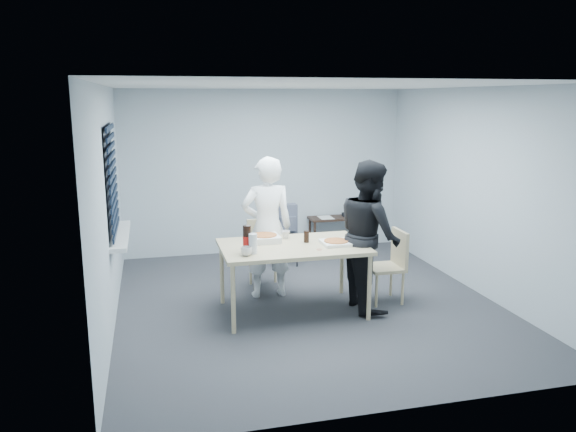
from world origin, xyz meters
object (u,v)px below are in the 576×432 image
object	(u,v)px
stool	(286,240)
mug_b	(286,235)
mug_a	(246,251)
dining_table	(293,250)
side_table	(334,222)
person_black	(369,235)
backpack	(286,219)
soda_bottle	(247,239)
chair_far	(264,248)
chair_right	(391,261)
person_white	(267,227)

from	to	relation	value
stool	mug_b	world-z (taller)	mug_b
mug_a	dining_table	bearing A→B (deg)	27.69
side_table	mug_a	bearing A→B (deg)	-124.58
person_black	backpack	bearing A→B (deg)	15.94
side_table	backpack	world-z (taller)	backpack
dining_table	person_black	size ratio (longest dim) A/B	0.94
dining_table	stool	bearing A→B (deg)	78.62
soda_bottle	mug_a	bearing A→B (deg)	-102.80
dining_table	backpack	size ratio (longest dim) A/B	3.77
dining_table	soda_bottle	world-z (taller)	soda_bottle
chair_far	mug_b	world-z (taller)	mug_b
dining_table	chair_right	size ratio (longest dim) A/B	1.86
person_white	mug_b	distance (m)	0.33
backpack	mug_a	size ratio (longest dim) A/B	3.57
mug_a	soda_bottle	size ratio (longest dim) A/B	0.41
person_white	soda_bottle	size ratio (longest dim) A/B	5.93
mug_b	soda_bottle	distance (m)	0.75
stool	dining_table	bearing A→B (deg)	-101.38
chair_right	mug_b	world-z (taller)	mug_b
person_white	mug_a	size ratio (longest dim) A/B	14.39
chair_far	side_table	size ratio (longest dim) A/B	1.08
chair_right	mug_a	xyz separation A→B (m)	(-1.85, -0.36, 0.34)
side_table	chair_far	bearing A→B (deg)	-134.54
mug_b	soda_bottle	world-z (taller)	soda_bottle
chair_right	person_white	world-z (taller)	person_white
backpack	soda_bottle	distance (m)	2.22
backpack	stool	bearing A→B (deg)	78.05
person_white	mug_a	world-z (taller)	person_white
side_table	mug_b	xyz separation A→B (m)	(-1.35, -2.18, 0.38)
chair_far	soda_bottle	size ratio (longest dim) A/B	2.98
person_black	mug_a	world-z (taller)	person_black
dining_table	side_table	size ratio (longest dim) A/B	2.01
person_black	side_table	world-z (taller)	person_black
person_black	mug_a	bearing A→B (deg)	99.34
person_white	dining_table	bearing A→B (deg)	105.71
stool	person_black	bearing A→B (deg)	-74.17
side_table	mug_a	size ratio (longest dim) A/B	6.69
person_black	soda_bottle	xyz separation A→B (m)	(-1.47, -0.11, 0.06)
stool	mug_b	distance (m)	1.64
person_black	backpack	xyz separation A→B (m)	(-0.54, 1.89, -0.18)
chair_far	person_white	distance (m)	0.54
dining_table	side_table	world-z (taller)	dining_table
chair_right	stool	size ratio (longest dim) A/B	1.82
chair_right	person_black	size ratio (longest dim) A/B	0.50
chair_far	backpack	distance (m)	1.00
mug_b	side_table	bearing A→B (deg)	58.22
side_table	backpack	xyz separation A→B (m)	(-0.97, -0.67, 0.23)
dining_table	soda_bottle	xyz separation A→B (m)	(-0.56, -0.17, 0.20)
chair_far	person_black	world-z (taller)	person_black
dining_table	backpack	bearing A→B (deg)	78.53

